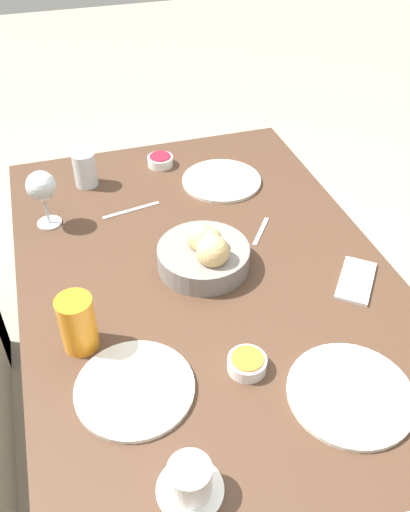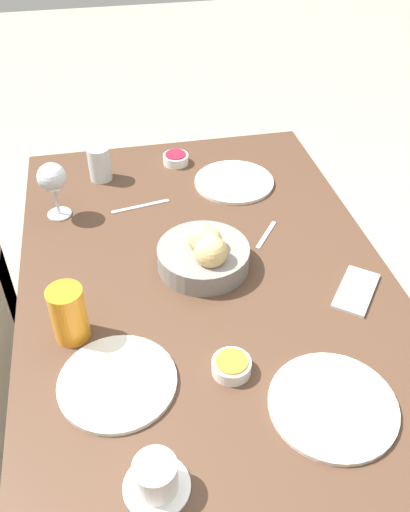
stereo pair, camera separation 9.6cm
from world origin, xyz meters
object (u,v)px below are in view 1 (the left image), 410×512
object	(u,v)px
bread_basket	(206,253)
plate_near_right	(222,181)
wine_glass	(41,188)
jam_bowl_berry	(160,161)
juice_glass	(78,323)
water_tumbler	(85,169)
plate_far_center	(135,388)
coffee_cup	(190,481)
cell_phone	(356,280)
spoon_coffee	(261,231)
plate_near_left	(350,394)
jam_bowl_honey	(247,363)
knife_silver	(131,210)

from	to	relation	value
bread_basket	plate_near_right	size ratio (longest dim) A/B	0.95
wine_glass	jam_bowl_berry	bearing A→B (deg)	-59.66
juice_glass	water_tumbler	distance (m)	0.61
plate_far_center	wine_glass	xyz separation A→B (m)	(0.59, 0.11, 0.11)
coffee_cup	water_tumbler	bearing A→B (deg)	2.05
plate_near_right	plate_far_center	size ratio (longest dim) A/B	1.01
plate_near_right	coffee_cup	size ratio (longest dim) A/B	2.07
plate_far_center	cell_phone	bearing A→B (deg)	-75.19
spoon_coffee	jam_bowl_berry	bearing A→B (deg)	22.84
coffee_cup	jam_bowl_berry	world-z (taller)	coffee_cup
coffee_cup	juice_glass	bearing A→B (deg)	19.37
plate_near_left	coffee_cup	bearing A→B (deg)	104.59
wine_glass	juice_glass	bearing A→B (deg)	-176.30
juice_glass	jam_bowl_berry	distance (m)	0.73
plate_near_left	water_tumbler	bearing A→B (deg)	22.93
bread_basket	jam_bowl_berry	size ratio (longest dim) A/B	2.83
plate_near_left	water_tumbler	xyz separation A→B (m)	(0.88, 0.37, 0.05)
juice_glass	bread_basket	bearing A→B (deg)	-63.51
bread_basket	jam_bowl_honey	xyz separation A→B (m)	(-0.32, 0.01, -0.03)
water_tumbler	jam_bowl_berry	size ratio (longest dim) A/B	1.30
juice_glass	cell_phone	world-z (taller)	juice_glass
water_tumbler	wine_glass	distance (m)	0.21
water_tumbler	jam_bowl_berry	distance (m)	0.24
wine_glass	knife_silver	world-z (taller)	wine_glass
bread_basket	knife_silver	world-z (taller)	bread_basket
plate_near_left	plate_far_center	world-z (taller)	same
plate_near_right	plate_far_center	bearing A→B (deg)	148.89
coffee_cup	knife_silver	world-z (taller)	coffee_cup
jam_bowl_honey	bread_basket	bearing A→B (deg)	-2.46
plate_near_left	spoon_coffee	distance (m)	0.52
knife_silver	spoon_coffee	distance (m)	0.36
coffee_cup	jam_bowl_berry	size ratio (longest dim) A/B	1.44
plate_near_left	coffee_cup	world-z (taller)	coffee_cup
jam_bowl_honey	spoon_coffee	world-z (taller)	jam_bowl_honey
juice_glass	knife_silver	xyz separation A→B (m)	(0.44, -0.19, -0.06)
plate_near_left	plate_far_center	distance (m)	0.41
plate_near_right	jam_bowl_honey	world-z (taller)	jam_bowl_honey
coffee_cup	cell_phone	distance (m)	0.62
bread_basket	plate_far_center	distance (m)	0.38
wine_glass	plate_near_right	bearing A→B (deg)	-83.28
juice_glass	spoon_coffee	bearing A→B (deg)	-63.46
jam_bowl_honey	wine_glass	bearing A→B (deg)	28.75
cell_phone	plate_near_left	bearing A→B (deg)	148.91
bread_basket	cell_phone	xyz separation A→B (m)	(-0.15, -0.32, -0.04)
juice_glass	cell_phone	xyz separation A→B (m)	(0.00, -0.63, -0.06)
bread_basket	jam_bowl_honey	distance (m)	0.32
juice_glass	water_tumbler	size ratio (longest dim) A/B	1.25
cell_phone	knife_silver	bearing A→B (deg)	45.49
wine_glass	spoon_coffee	xyz separation A→B (m)	(-0.20, -0.52, -0.11)
coffee_cup	spoon_coffee	distance (m)	0.71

